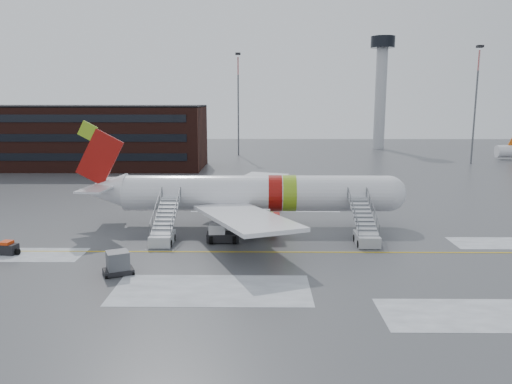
{
  "coord_description": "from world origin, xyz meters",
  "views": [
    {
      "loc": [
        -2.54,
        -43.43,
        13.25
      ],
      "look_at": [
        -3.03,
        6.67,
        4.0
      ],
      "focal_mm": 35.0,
      "sensor_mm": 36.0,
      "label": 1
    }
  ],
  "objects_px": {
    "baggage_tractor": "(7,249)",
    "airliner": "(247,194)",
    "pushback_tug": "(221,234)",
    "uld_container": "(118,264)",
    "airstair_fwd": "(365,232)",
    "airstair_aft": "(164,231)"
  },
  "relations": [
    {
      "from": "uld_container",
      "to": "pushback_tug",
      "type": "bearing_deg",
      "value": 51.25
    },
    {
      "from": "airstair_fwd",
      "to": "pushback_tug",
      "type": "height_order",
      "value": "airstair_fwd"
    },
    {
      "from": "airliner",
      "to": "airstair_fwd",
      "type": "bearing_deg",
      "value": -30.08
    },
    {
      "from": "pushback_tug",
      "to": "uld_container",
      "type": "relative_size",
      "value": 1.15
    },
    {
      "from": "airliner",
      "to": "pushback_tug",
      "type": "xyz_separation_m",
      "value": [
        -2.34,
        -6.45,
        -2.65
      ]
    },
    {
      "from": "airstair_fwd",
      "to": "airstair_aft",
      "type": "relative_size",
      "value": 1.0
    },
    {
      "from": "airliner",
      "to": "baggage_tractor",
      "type": "height_order",
      "value": "airliner"
    },
    {
      "from": "baggage_tractor",
      "to": "airliner",
      "type": "bearing_deg",
      "value": 26.88
    },
    {
      "from": "airliner",
      "to": "airstair_fwd",
      "type": "relative_size",
      "value": 4.55
    },
    {
      "from": "airliner",
      "to": "pushback_tug",
      "type": "relative_size",
      "value": 11.29
    },
    {
      "from": "airstair_fwd",
      "to": "pushback_tug",
      "type": "distance_m",
      "value": 13.62
    },
    {
      "from": "airstair_fwd",
      "to": "baggage_tractor",
      "type": "distance_m",
      "value": 32.23
    },
    {
      "from": "airstair_fwd",
      "to": "baggage_tractor",
      "type": "bearing_deg",
      "value": -172.95
    },
    {
      "from": "airliner",
      "to": "airstair_aft",
      "type": "height_order",
      "value": "airliner"
    },
    {
      "from": "airliner",
      "to": "airstair_aft",
      "type": "relative_size",
      "value": 4.55
    },
    {
      "from": "airstair_aft",
      "to": "uld_container",
      "type": "height_order",
      "value": "airstair_aft"
    },
    {
      "from": "pushback_tug",
      "to": "baggage_tractor",
      "type": "xyz_separation_m",
      "value": [
        -18.36,
        -4.04,
        -0.27
      ]
    },
    {
      "from": "airstair_fwd",
      "to": "airstair_aft",
      "type": "height_order",
      "value": "same"
    },
    {
      "from": "airliner",
      "to": "uld_container",
      "type": "relative_size",
      "value": 13.04
    },
    {
      "from": "airliner",
      "to": "uld_container",
      "type": "distance_m",
      "value": 18.35
    },
    {
      "from": "airstair_aft",
      "to": "baggage_tractor",
      "type": "distance_m",
      "value": 13.57
    },
    {
      "from": "pushback_tug",
      "to": "uld_container",
      "type": "height_order",
      "value": "uld_container"
    }
  ]
}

